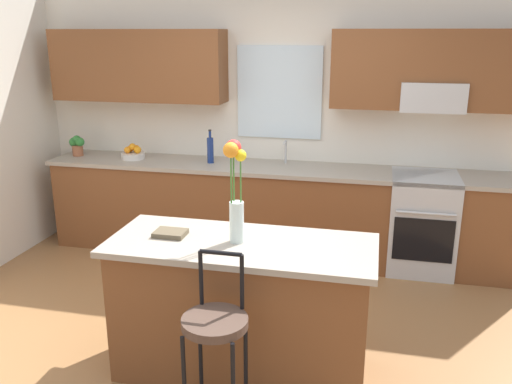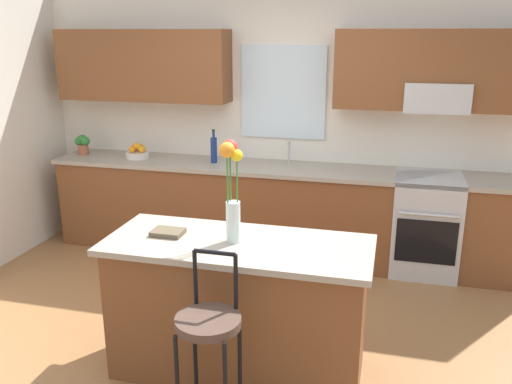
{
  "view_description": "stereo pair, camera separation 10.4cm",
  "coord_description": "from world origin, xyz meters",
  "px_view_note": "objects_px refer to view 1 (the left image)",
  "views": [
    {
      "loc": [
        0.97,
        -3.27,
        2.17
      ],
      "look_at": [
        0.09,
        0.55,
        1.0
      ],
      "focal_mm": 37.61,
      "sensor_mm": 36.0,
      "label": 1
    },
    {
      "loc": [
        1.07,
        -3.25,
        2.17
      ],
      "look_at": [
        0.09,
        0.55,
        1.0
      ],
      "focal_mm": 37.61,
      "sensor_mm": 36.0,
      "label": 2
    }
  ],
  "objects_px": {
    "cookbook": "(170,233)",
    "fruit_bowl_oranges": "(133,153)",
    "oven_range": "(422,223)",
    "potted_plant_small": "(77,144)",
    "kitchen_island": "(242,308)",
    "bottle_olive_oil": "(210,150)",
    "flower_vase": "(235,188)",
    "bar_stool_near": "(215,330)"
  },
  "relations": [
    {
      "from": "kitchen_island",
      "to": "bottle_olive_oil",
      "type": "distance_m",
      "value": 2.22
    },
    {
      "from": "bar_stool_near",
      "to": "potted_plant_small",
      "type": "xyz_separation_m",
      "value": [
        -2.29,
        2.54,
        0.4
      ]
    },
    {
      "from": "bar_stool_near",
      "to": "bottle_olive_oil",
      "type": "bearing_deg",
      "value": 107.98
    },
    {
      "from": "bottle_olive_oil",
      "to": "potted_plant_small",
      "type": "height_order",
      "value": "bottle_olive_oil"
    },
    {
      "from": "fruit_bowl_oranges",
      "to": "kitchen_island",
      "type": "bearing_deg",
      "value": -50.03
    },
    {
      "from": "flower_vase",
      "to": "bottle_olive_oil",
      "type": "height_order",
      "value": "flower_vase"
    },
    {
      "from": "bar_stool_near",
      "to": "potted_plant_small",
      "type": "relative_size",
      "value": 4.84
    },
    {
      "from": "flower_vase",
      "to": "potted_plant_small",
      "type": "xyz_separation_m",
      "value": [
        -2.26,
        1.97,
        -0.23
      ]
    },
    {
      "from": "oven_range",
      "to": "bar_stool_near",
      "type": "distance_m",
      "value": 2.81
    },
    {
      "from": "kitchen_island",
      "to": "flower_vase",
      "type": "relative_size",
      "value": 2.61
    },
    {
      "from": "potted_plant_small",
      "to": "flower_vase",
      "type": "bearing_deg",
      "value": -41.18
    },
    {
      "from": "kitchen_island",
      "to": "fruit_bowl_oranges",
      "type": "height_order",
      "value": "fruit_bowl_oranges"
    },
    {
      "from": "flower_vase",
      "to": "potted_plant_small",
      "type": "relative_size",
      "value": 2.98
    },
    {
      "from": "bar_stool_near",
      "to": "flower_vase",
      "type": "relative_size",
      "value": 1.62
    },
    {
      "from": "cookbook",
      "to": "bottle_olive_oil",
      "type": "xyz_separation_m",
      "value": [
        -0.35,
        1.96,
        0.12
      ]
    },
    {
      "from": "oven_range",
      "to": "potted_plant_small",
      "type": "height_order",
      "value": "potted_plant_small"
    },
    {
      "from": "oven_range",
      "to": "cookbook",
      "type": "bearing_deg",
      "value": -131.42
    },
    {
      "from": "kitchen_island",
      "to": "potted_plant_small",
      "type": "relative_size",
      "value": 7.77
    },
    {
      "from": "kitchen_island",
      "to": "cookbook",
      "type": "xyz_separation_m",
      "value": [
        -0.47,
        0.01,
        0.47
      ]
    },
    {
      "from": "cookbook",
      "to": "kitchen_island",
      "type": "bearing_deg",
      "value": -1.23
    },
    {
      "from": "cookbook",
      "to": "fruit_bowl_oranges",
      "type": "xyz_separation_m",
      "value": [
        -1.19,
        1.97,
        0.04
      ]
    },
    {
      "from": "fruit_bowl_oranges",
      "to": "potted_plant_small",
      "type": "xyz_separation_m",
      "value": [
        -0.63,
        -0.0,
        0.06
      ]
    },
    {
      "from": "cookbook",
      "to": "fruit_bowl_oranges",
      "type": "relative_size",
      "value": 0.83
    },
    {
      "from": "kitchen_island",
      "to": "cookbook",
      "type": "distance_m",
      "value": 0.67
    },
    {
      "from": "cookbook",
      "to": "fruit_bowl_oranges",
      "type": "height_order",
      "value": "fruit_bowl_oranges"
    },
    {
      "from": "kitchen_island",
      "to": "potted_plant_small",
      "type": "xyz_separation_m",
      "value": [
        -2.29,
        1.97,
        0.58
      ]
    },
    {
      "from": "bar_stool_near",
      "to": "kitchen_island",
      "type": "bearing_deg",
      "value": 90.0
    },
    {
      "from": "bar_stool_near",
      "to": "flower_vase",
      "type": "xyz_separation_m",
      "value": [
        -0.03,
        0.56,
        0.64
      ]
    },
    {
      "from": "flower_vase",
      "to": "potted_plant_small",
      "type": "distance_m",
      "value": 3.01
    },
    {
      "from": "fruit_bowl_oranges",
      "to": "bottle_olive_oil",
      "type": "xyz_separation_m",
      "value": [
        0.83,
        -0.0,
        0.08
      ]
    },
    {
      "from": "potted_plant_small",
      "to": "kitchen_island",
      "type": "bearing_deg",
      "value": -40.77
    },
    {
      "from": "oven_range",
      "to": "potted_plant_small",
      "type": "distance_m",
      "value": 3.58
    },
    {
      "from": "kitchen_island",
      "to": "flower_vase",
      "type": "bearing_deg",
      "value": 178.42
    },
    {
      "from": "oven_range",
      "to": "flower_vase",
      "type": "distance_m",
      "value": 2.47
    },
    {
      "from": "kitchen_island",
      "to": "bottle_olive_oil",
      "type": "bearing_deg",
      "value": 112.63
    },
    {
      "from": "oven_range",
      "to": "kitchen_island",
      "type": "bearing_deg",
      "value": -122.46
    },
    {
      "from": "flower_vase",
      "to": "fruit_bowl_oranges",
      "type": "height_order",
      "value": "flower_vase"
    },
    {
      "from": "oven_range",
      "to": "potted_plant_small",
      "type": "xyz_separation_m",
      "value": [
        -3.53,
        0.03,
        0.58
      ]
    },
    {
      "from": "flower_vase",
      "to": "fruit_bowl_oranges",
      "type": "distance_m",
      "value": 2.58
    },
    {
      "from": "potted_plant_small",
      "to": "bar_stool_near",
      "type": "bearing_deg",
      "value": -47.93
    },
    {
      "from": "flower_vase",
      "to": "potted_plant_small",
      "type": "bearing_deg",
      "value": 138.82
    },
    {
      "from": "bar_stool_near",
      "to": "cookbook",
      "type": "xyz_separation_m",
      "value": [
        -0.47,
        0.57,
        0.3
      ]
    }
  ]
}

